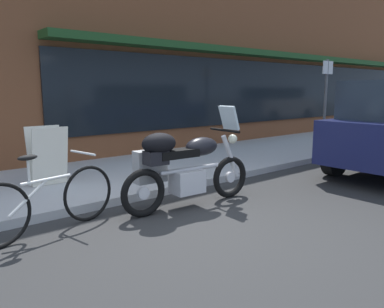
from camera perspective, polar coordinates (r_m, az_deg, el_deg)
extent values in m
plane|color=#2C2C2C|center=(4.56, 0.72, -11.15)|extent=(80.00, 80.00, 0.00)
cube|color=brown|center=(13.72, 15.95, 16.02)|extent=(24.87, 0.35, 6.41)
cube|color=black|center=(13.51, 16.34, 9.07)|extent=(17.41, 0.06, 1.80)
cube|color=#1E471E|center=(13.43, 17.37, 13.72)|extent=(17.41, 0.60, 0.16)
cube|color=#B1B1B1|center=(13.34, 22.62, 2.28)|extent=(30.00, 2.99, 0.12)
torus|color=black|center=(5.72, 5.78, -3.51)|extent=(0.64, 0.13, 0.63)
cylinder|color=silver|center=(5.72, 5.78, -3.51)|extent=(0.16, 0.07, 0.16)
torus|color=black|center=(4.88, -7.41, -5.89)|extent=(0.64, 0.13, 0.63)
cylinder|color=silver|center=(4.88, -7.41, -5.89)|extent=(0.16, 0.07, 0.16)
cube|color=silver|center=(5.22, -0.72, -4.18)|extent=(0.46, 0.33, 0.32)
cylinder|color=silver|center=(5.21, -0.28, -2.29)|extent=(0.97, 0.12, 0.06)
ellipsoid|color=black|center=(5.28, 1.47, 1.17)|extent=(0.54, 0.31, 0.26)
cube|color=black|center=(5.04, -2.30, 0.07)|extent=(0.61, 0.28, 0.11)
cube|color=black|center=(4.87, -5.51, -0.56)|extent=(0.29, 0.24, 0.18)
cylinder|color=silver|center=(5.66, 5.83, -0.35)|extent=(0.35, 0.09, 0.67)
cylinder|color=black|center=(5.52, 4.98, 3.61)|extent=(0.07, 0.62, 0.04)
cube|color=silver|center=(5.56, 5.63, 5.50)|extent=(0.17, 0.33, 0.35)
sphere|color=#EAEACC|center=(5.65, 6.18, 2.29)|extent=(0.14, 0.14, 0.14)
cube|color=#A7A7A7|center=(5.13, -6.38, -1.87)|extent=(0.45, 0.23, 0.44)
cube|color=black|center=(5.22, -7.05, -1.68)|extent=(0.37, 0.04, 0.03)
ellipsoid|color=black|center=(4.87, -5.04, 1.59)|extent=(0.50, 0.35, 0.28)
torus|color=black|center=(4.87, -15.48, -5.79)|extent=(0.69, 0.18, 0.70)
cylinder|color=silver|center=(4.52, -21.26, -3.65)|extent=(0.60, 0.15, 0.04)
cylinder|color=silver|center=(4.46, -23.56, -6.11)|extent=(0.47, 0.13, 0.34)
cylinder|color=silver|center=(4.40, -23.56, -2.55)|extent=(0.03, 0.03, 0.30)
ellipsoid|color=black|center=(4.38, -23.70, -0.50)|extent=(0.24, 0.14, 0.06)
cylinder|color=silver|center=(4.73, -16.26, 0.17)|extent=(0.12, 0.48, 0.03)
cylinder|color=black|center=(7.63, 20.86, -0.66)|extent=(0.66, 0.22, 0.66)
cube|color=silver|center=(6.28, -20.74, -0.38)|extent=(0.55, 0.19, 0.93)
cube|color=silver|center=(6.48, -21.39, -0.11)|extent=(0.55, 0.19, 0.93)
cylinder|color=#59595B|center=(10.30, 19.54, 7.10)|extent=(0.07, 0.07, 2.25)
cube|color=silver|center=(10.29, 19.94, 12.25)|extent=(0.44, 0.02, 0.32)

